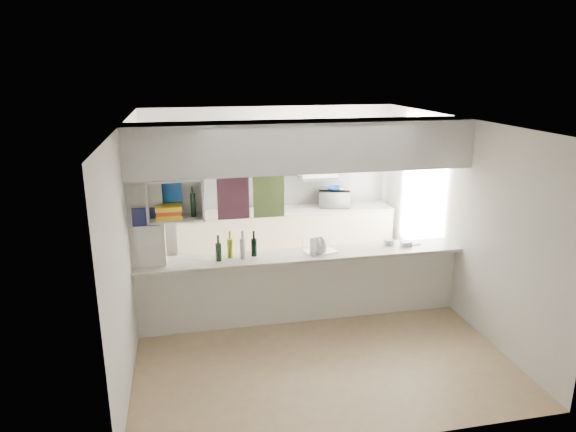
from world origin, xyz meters
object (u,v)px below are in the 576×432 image
object	(u,v)px
bowl	(333,188)
wine_bottles	(237,248)
microwave	(335,198)
dish_rack	(320,246)

from	to	relation	value
bowl	wine_bottles	size ratio (longest dim) A/B	0.45
bowl	wine_bottles	world-z (taller)	wine_bottles
wine_bottles	bowl	bearing A→B (deg)	48.47
bowl	microwave	bearing A→B (deg)	27.03
microwave	bowl	size ratio (longest dim) A/B	2.25
microwave	wine_bottles	xyz separation A→B (m)	(-1.90, -2.13, -0.02)
microwave	wine_bottles	world-z (taller)	wine_bottles
dish_rack	wine_bottles	size ratio (longest dim) A/B	0.85
bowl	dish_rack	world-z (taller)	bowl
microwave	wine_bottles	size ratio (longest dim) A/B	1.01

